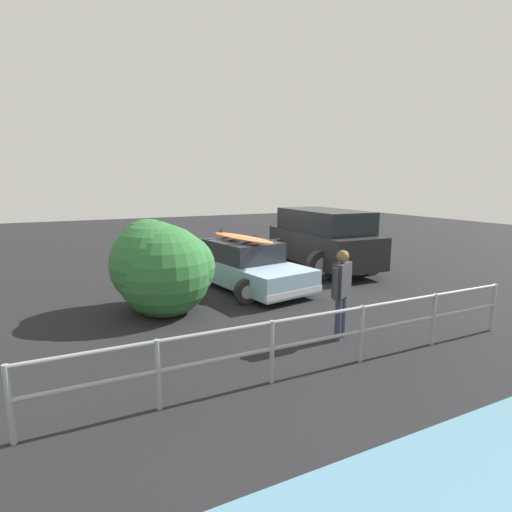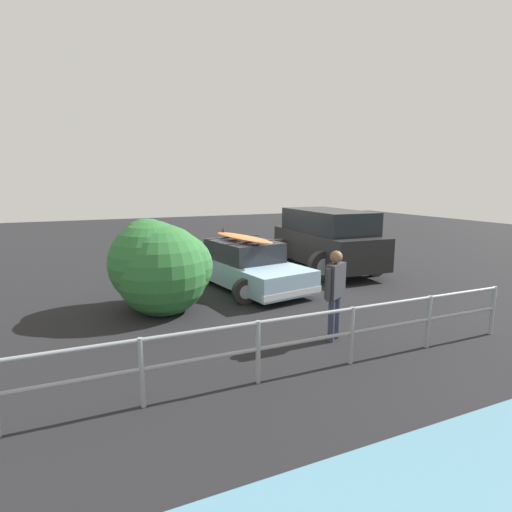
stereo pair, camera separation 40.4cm
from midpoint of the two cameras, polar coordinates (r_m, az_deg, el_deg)
name	(u,v)px [view 2 (the right image)]	position (r m, az deg, el deg)	size (l,w,h in m)	color
ground_plane	(256,279)	(11.70, 1.06, -3.30)	(44.00, 44.00, 0.02)	black
sedan_car	(246,265)	(10.68, -0.35, -1.34)	(2.65, 4.25, 1.52)	#8CADC6
suv_car	(327,239)	(12.93, 10.95, 2.36)	(2.79, 4.46, 1.92)	black
person_bystander	(335,287)	(7.17, 12.84, -4.36)	(0.56, 0.39, 1.62)	#33384C
railing_fence	(307,334)	(5.98, 9.32, -10.89)	(7.90, 0.17, 0.91)	gray
bush_near_left	(159,267)	(8.90, -12.48, -1.55)	(2.20, 2.29, 2.06)	#4C3828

